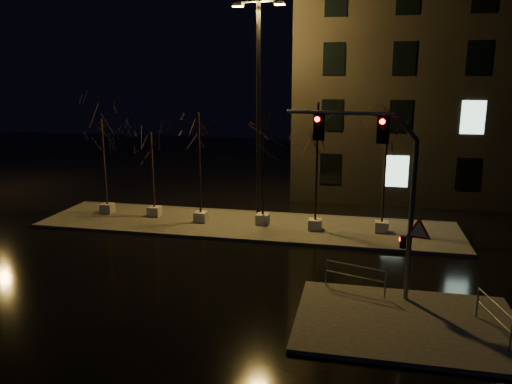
# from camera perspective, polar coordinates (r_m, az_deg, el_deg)

# --- Properties ---
(ground) EXTENTS (90.00, 90.00, 0.00)m
(ground) POSITION_cam_1_polar(r_m,az_deg,el_deg) (21.12, -4.93, -8.55)
(ground) COLOR black
(ground) RESTS_ON ground
(median) EXTENTS (22.00, 5.00, 0.15)m
(median) POSITION_cam_1_polar(r_m,az_deg,el_deg) (26.57, -1.17, -3.78)
(median) COLOR #3F3C38
(median) RESTS_ON ground
(sidewalk_corner) EXTENTS (7.00, 5.00, 0.15)m
(sidewalk_corner) POSITION_cam_1_polar(r_m,az_deg,el_deg) (17.15, 16.79, -14.13)
(sidewalk_corner) COLOR #3F3C38
(sidewalk_corner) RESTS_ON ground
(building) EXTENTS (25.00, 12.00, 15.00)m
(building) POSITION_cam_1_polar(r_m,az_deg,el_deg) (37.66, 25.10, 11.42)
(building) COLOR black
(building) RESTS_ON ground
(tree_0) EXTENTS (1.80, 1.80, 5.49)m
(tree_0) POSITION_cam_1_polar(r_m,az_deg,el_deg) (29.03, -17.12, 5.64)
(tree_0) COLOR #B0ADA5
(tree_0) RESTS_ON median
(tree_1) EXTENTS (1.80, 1.80, 4.82)m
(tree_1) POSITION_cam_1_polar(r_m,az_deg,el_deg) (27.77, -11.84, 4.57)
(tree_1) COLOR #B0ADA5
(tree_1) RESTS_ON median
(tree_2) EXTENTS (1.80, 1.80, 5.99)m
(tree_2) POSITION_cam_1_polar(r_m,az_deg,el_deg) (26.12, -6.56, 6.20)
(tree_2) COLOR #B0ADA5
(tree_2) RESTS_ON median
(tree_3) EXTENTS (1.80, 1.80, 5.74)m
(tree_3) POSITION_cam_1_polar(r_m,az_deg,el_deg) (25.55, 0.79, 5.71)
(tree_3) COLOR #B0ADA5
(tree_3) RESTS_ON median
(tree_4) EXTENTS (1.80, 1.80, 6.59)m
(tree_4) POSITION_cam_1_polar(r_m,az_deg,el_deg) (24.65, 7.06, 6.85)
(tree_4) COLOR #B0ADA5
(tree_4) RESTS_ON median
(tree_5) EXTENTS (1.80, 1.80, 6.22)m
(tree_5) POSITION_cam_1_polar(r_m,az_deg,el_deg) (24.93, 14.71, 5.96)
(tree_5) COLOR #B0ADA5
(tree_5) RESTS_ON median
(traffic_signal_mast) EXTENTS (5.18, 1.22, 6.45)m
(traffic_signal_mast) POSITION_cam_1_polar(r_m,az_deg,el_deg) (17.51, 14.20, 1.57)
(traffic_signal_mast) COLOR slate
(traffic_signal_mast) RESTS_ON sidewalk_corner
(streetlight_main) EXTENTS (2.86, 0.70, 11.43)m
(streetlight_main) POSITION_cam_1_polar(r_m,az_deg,el_deg) (26.98, 0.27, 10.88)
(streetlight_main) COLOR black
(streetlight_main) RESTS_ON median
(guard_rail_a) EXTENTS (2.18, 0.76, 0.99)m
(guard_rail_a) POSITION_cam_1_polar(r_m,az_deg,el_deg) (18.60, 11.24, -9.18)
(guard_rail_a) COLOR slate
(guard_rail_a) RESTS_ON sidewalk_corner
(guard_rail_b) EXTENTS (0.52, 2.11, 1.02)m
(guard_rail_b) POSITION_cam_1_polar(r_m,az_deg,el_deg) (17.00, 25.51, -12.39)
(guard_rail_b) COLOR slate
(guard_rail_b) RESTS_ON sidewalk_corner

